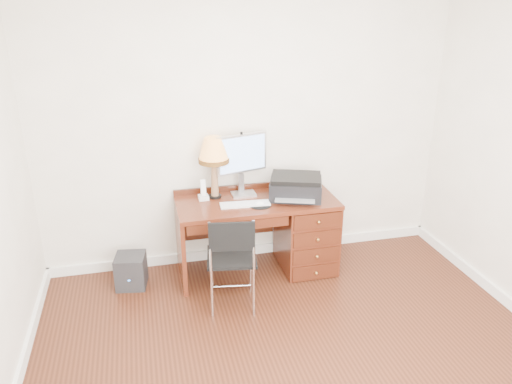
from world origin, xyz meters
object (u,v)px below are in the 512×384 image
object	(u,v)px
phone	(203,194)
equipment_box	(131,271)
printer	(296,187)
chair	(233,253)
monitor	(243,157)
desk	(289,229)
leg_lamp	(214,154)

from	to	relation	value
phone	equipment_box	world-z (taller)	phone
printer	phone	world-z (taller)	printer
chair	monitor	bearing A→B (deg)	80.51
phone	chair	world-z (taller)	phone
monitor	printer	world-z (taller)	monitor
desk	printer	xyz separation A→B (m)	(0.06, -0.01, 0.44)
monitor	phone	distance (m)	0.51
desk	monitor	xyz separation A→B (m)	(-0.41, 0.19, 0.71)
equipment_box	chair	bearing A→B (deg)	-24.46
desk	leg_lamp	world-z (taller)	leg_lamp
leg_lamp	chair	xyz separation A→B (m)	(0.02, -0.73, -0.65)
leg_lamp	chair	bearing A→B (deg)	-88.12
monitor	printer	xyz separation A→B (m)	(0.47, -0.20, -0.27)
desk	leg_lamp	bearing A→B (deg)	166.70
printer	leg_lamp	xyz separation A→B (m)	(-0.75, 0.17, 0.33)
chair	equipment_box	xyz separation A→B (m)	(-0.86, 0.57, -0.38)
monitor	chair	xyz separation A→B (m)	(-0.25, -0.76, -0.59)
monitor	chair	world-z (taller)	monitor
printer	chair	xyz separation A→B (m)	(-0.72, -0.56, -0.32)
printer	monitor	bearing A→B (deg)	176.23
chair	equipment_box	distance (m)	1.10
desk	monitor	world-z (taller)	monitor
monitor	chair	bearing A→B (deg)	-124.53
printer	equipment_box	world-z (taller)	printer
phone	chair	size ratio (longest dim) A/B	0.22
leg_lamp	equipment_box	world-z (taller)	leg_lamp
leg_lamp	phone	world-z (taller)	leg_lamp
chair	equipment_box	size ratio (longest dim) A/B	2.81
equipment_box	desk	bearing A→B (deg)	9.21
leg_lamp	equipment_box	bearing A→B (deg)	-169.01
leg_lamp	printer	bearing A→B (deg)	-12.95
leg_lamp	phone	bearing A→B (deg)	-166.13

